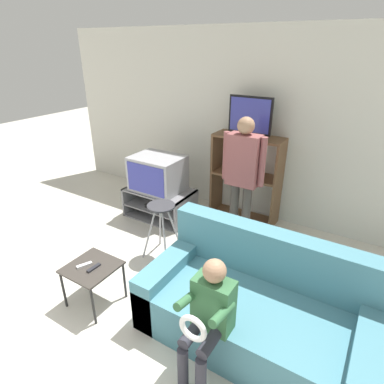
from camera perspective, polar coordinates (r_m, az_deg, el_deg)
name	(u,v)px	position (r m, az deg, el deg)	size (l,w,h in m)	color
ground_plane	(61,382)	(3.04, -22.27, -28.80)	(18.00, 18.00, 0.00)	beige
wall_back	(246,127)	(4.67, 9.66, 11.39)	(6.40, 0.06, 2.60)	beige
tv_stand	(160,203)	(4.78, -5.73, -2.00)	(0.97, 0.60, 0.43)	slate
television_main	(158,173)	(4.61, -6.11, 3.34)	(0.71, 0.56, 0.50)	#9E9EA3
media_shelf	(246,178)	(4.59, 9.53, 2.43)	(0.96, 0.37, 1.25)	brown
television_flat	(250,118)	(4.32, 10.26, 12.89)	(0.59, 0.20, 0.52)	black
folding_stool	(162,216)	(3.75, -5.44, -4.30)	(0.38, 0.36, 0.69)	#99999E
snack_table	(92,271)	(3.31, -17.31, -13.22)	(0.46, 0.46, 0.44)	#38332D
remote_control_black	(94,268)	(3.23, -17.07, -12.77)	(0.04, 0.14, 0.02)	#232328
remote_control_white	(84,265)	(3.30, -18.60, -12.21)	(0.04, 0.14, 0.02)	silver
couch	(257,308)	(2.99, 11.44, -19.62)	(1.92, 0.95, 0.89)	teal
person_standing_adult	(243,171)	(3.85, 9.01, 3.71)	(0.53, 0.20, 1.63)	#3D3833
person_seated_child	(208,314)	(2.46, 2.87, -20.89)	(0.33, 0.43, 1.02)	#2D2D38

